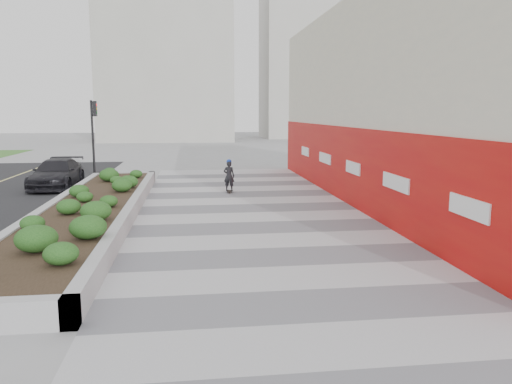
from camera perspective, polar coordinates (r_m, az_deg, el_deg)
ground at (r=10.89m, az=4.13°, el=-10.09°), size 160.00×160.00×0.00m
walkway at (r=13.71m, az=1.64°, el=-5.99°), size 8.00×36.00×0.01m
building at (r=21.10m, az=18.35°, el=9.76°), size 6.04×24.08×8.00m
planter at (r=17.70m, az=-18.37°, el=-1.63°), size 3.00×18.00×0.90m
traffic_signal_near at (r=28.06m, az=-18.06°, el=7.02°), size 0.33×0.28×4.20m
distant_bldg_north_l at (r=65.46m, az=-10.20°, el=14.63°), size 16.00×12.00×20.00m
distant_bldg_north_r at (r=72.62m, az=6.55°, el=15.74°), size 14.00×10.00×24.00m
manhole_cover at (r=13.80m, az=3.70°, el=-5.92°), size 0.44×0.44×0.01m
skateboarder at (r=22.29m, az=-3.10°, el=1.86°), size 0.57×0.73×1.51m
car_dark at (r=25.62m, az=-21.83°, el=1.96°), size 1.89×4.65×1.35m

